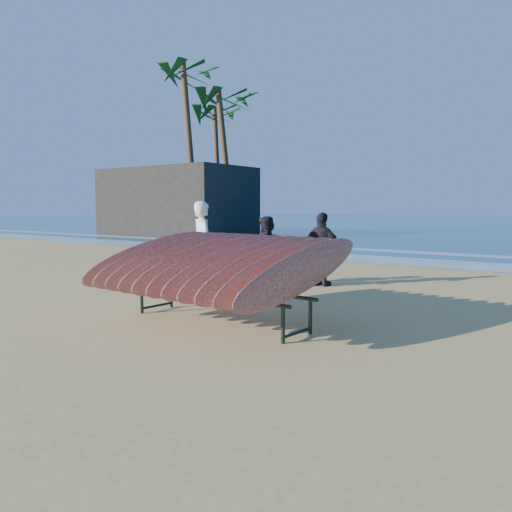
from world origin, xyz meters
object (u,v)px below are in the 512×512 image
(palm_mid, at_px, (226,103))
(palm_right, at_px, (217,117))
(surfboard_rack, at_px, (218,264))
(person_white, at_px, (203,245))
(person_dark_a, at_px, (268,253))
(palm_left, at_px, (189,77))
(person_dark_b, at_px, (322,249))
(building, at_px, (176,202))

(palm_mid, xyz_separation_m, palm_right, (-4.19, 4.13, 0.14))
(palm_mid, relative_size, palm_right, 0.98)
(palm_mid, bearing_deg, surfboard_rack, -51.14)
(surfboard_rack, relative_size, person_white, 1.75)
(palm_mid, height_order, palm_right, palm_right)
(person_dark_a, bearing_deg, palm_left, 131.06)
(surfboard_rack, bearing_deg, person_dark_a, 114.90)
(person_dark_b, distance_m, palm_mid, 22.50)
(person_white, xyz_separation_m, person_dark_a, (1.24, 0.73, -0.16))
(person_dark_b, relative_size, palm_left, 0.16)
(person_dark_a, relative_size, palm_right, 0.17)
(person_white, xyz_separation_m, palm_left, (-13.94, 14.48, 8.64))
(building, relative_size, palm_right, 1.02)
(surfboard_rack, distance_m, person_white, 3.44)
(person_dark_a, bearing_deg, palm_right, 125.66)
(person_white, relative_size, building, 0.20)
(person_dark_b, distance_m, building, 22.17)
(person_white, bearing_deg, palm_mid, -22.53)
(person_white, distance_m, person_dark_b, 2.69)
(person_dark_a, bearing_deg, person_white, -156.46)
(person_white, height_order, building, building)
(person_dark_a, height_order, building, building)
(person_white, bearing_deg, palm_right, -20.86)
(person_dark_a, xyz_separation_m, palm_mid, (-14.23, 16.04, 7.53))
(person_dark_b, bearing_deg, building, -36.26)
(surfboard_rack, xyz_separation_m, person_white, (-2.46, 2.41, 0.04))
(surfboard_rack, relative_size, person_dark_a, 2.11)
(palm_right, bearing_deg, surfboard_rack, -49.86)
(person_dark_b, bearing_deg, palm_right, -44.38)
(person_dark_a, relative_size, person_dark_b, 0.95)
(palm_left, distance_m, palm_mid, 2.78)
(person_dark_a, height_order, palm_right, palm_right)
(surfboard_rack, height_order, person_dark_a, person_dark_a)
(person_dark_b, height_order, palm_mid, palm_mid)
(palm_left, bearing_deg, person_dark_b, -38.55)
(palm_right, bearing_deg, person_white, -50.56)
(person_dark_a, height_order, person_dark_b, person_dark_b)
(palm_left, bearing_deg, palm_mid, 67.30)
(palm_right, bearing_deg, person_dark_b, -44.88)
(palm_left, bearing_deg, palm_right, 116.85)
(person_dark_b, bearing_deg, person_dark_a, 53.46)
(person_dark_a, relative_size, palm_left, 0.15)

